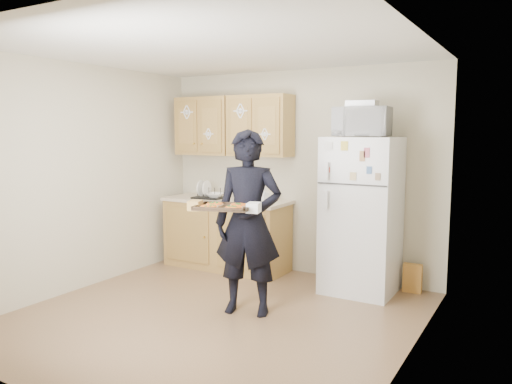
{
  "coord_description": "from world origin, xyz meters",
  "views": [
    {
      "loc": [
        2.65,
        -3.78,
        1.76
      ],
      "look_at": [
        0.19,
        0.45,
        1.16
      ],
      "focal_mm": 35.0,
      "sensor_mm": 36.0,
      "label": 1
    }
  ],
  "objects_px": {
    "microwave": "(362,122)",
    "dish_rack": "(209,192)",
    "refrigerator": "(362,215)",
    "person": "(248,223)",
    "baking_tray": "(224,208)"
  },
  "relations": [
    {
      "from": "refrigerator",
      "to": "dish_rack",
      "type": "distance_m",
      "value": 2.04
    },
    {
      "from": "dish_rack",
      "to": "baking_tray",
      "type": "bearing_deg",
      "value": -50.24
    },
    {
      "from": "refrigerator",
      "to": "person",
      "type": "bearing_deg",
      "value": -121.69
    },
    {
      "from": "baking_tray",
      "to": "dish_rack",
      "type": "height_order",
      "value": "baking_tray"
    },
    {
      "from": "baking_tray",
      "to": "dish_rack",
      "type": "relative_size",
      "value": 1.31
    },
    {
      "from": "dish_rack",
      "to": "microwave",
      "type": "bearing_deg",
      "value": -1.25
    },
    {
      "from": "microwave",
      "to": "person",
      "type": "bearing_deg",
      "value": -127.99
    },
    {
      "from": "microwave",
      "to": "dish_rack",
      "type": "height_order",
      "value": "microwave"
    },
    {
      "from": "refrigerator",
      "to": "person",
      "type": "xyz_separation_m",
      "value": [
        -0.73,
        -1.18,
        0.04
      ]
    },
    {
      "from": "microwave",
      "to": "dish_rack",
      "type": "distance_m",
      "value": 2.21
    },
    {
      "from": "baking_tray",
      "to": "dish_rack",
      "type": "xyz_separation_m",
      "value": [
        -1.22,
        1.46,
        -0.09
      ]
    },
    {
      "from": "refrigerator",
      "to": "microwave",
      "type": "bearing_deg",
      "value": -95.71
    },
    {
      "from": "refrigerator",
      "to": "dish_rack",
      "type": "relative_size",
      "value": 4.45
    },
    {
      "from": "microwave",
      "to": "dish_rack",
      "type": "xyz_separation_m",
      "value": [
        -2.03,
        0.04,
        -0.88
      ]
    },
    {
      "from": "dish_rack",
      "to": "refrigerator",
      "type": "bearing_deg",
      "value": 0.16
    }
  ]
}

